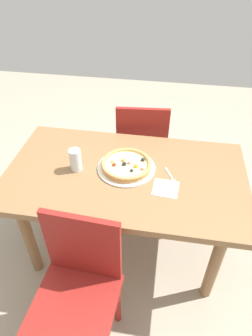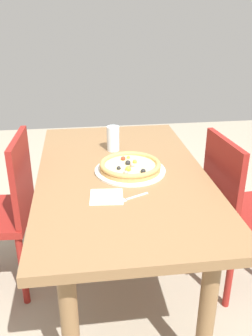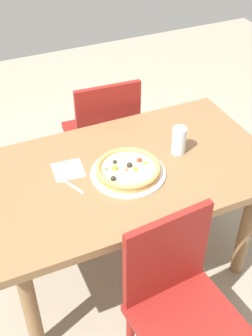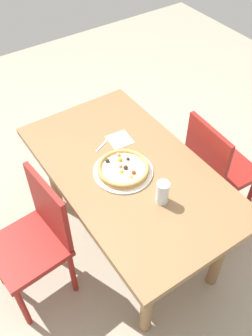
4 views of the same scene
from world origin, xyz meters
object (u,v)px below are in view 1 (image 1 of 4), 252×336
Objects in this scene: plate at (127,168)px; napkin at (166,188)px; pizza at (127,165)px; drinking_glass at (76,160)px; dining_table at (125,185)px; fork at (172,178)px; chair_near at (142,145)px; chair_far at (78,288)px.

plate is 2.49× the size of napkin.
drinking_glass is at bearing 10.27° from pizza.
dining_table is 10.20× the size of napkin.
fork is at bearing -107.74° from napkin.
chair_near is 0.71m from fork.
chair_far reaches higher than drinking_glass.
drinking_glass is (0.33, 0.64, 0.31)m from chair_near.
pizza is (0.03, 0.58, 0.27)m from chair_near.
plate is 0.31m from drinking_glass.
chair_near is at bearing -92.78° from plate.
plate is 2.23× the size of fork.
chair_near is 1.00× the size of chair_far.
napkin is (-0.38, -0.53, 0.24)m from chair_far.
plate reaches higher than napkin.
drinking_glass reaches higher than fork.
chair_near is 0.63m from plate.
pizza is at bearing -124.11° from fork.
chair_near is 1.26m from chair_far.
dining_table is 0.64m from chair_near.
chair_far is 0.78m from fork.
napkin is (-0.24, 0.14, -0.00)m from plate.
chair_near and chair_far have the same top height.
fork is at bearing -179.02° from drinking_glass.
plate is at bearing -97.94° from chair_far.
chair_far is 0.70m from drinking_glass.
dining_table is 10.28× the size of drinking_glass.
chair_near is 0.78m from drinking_glass.
napkin is at bearing 158.65° from dining_table.
chair_far is at bearing -58.12° from fork.
napkin is at bearing 150.43° from pizza.
plate is 0.28m from fork.
dining_table is 0.14m from pizza.
chair_near is 2.95× the size of pizza.
dining_table is 4.09× the size of plate.
chair_far is 2.55× the size of plate.
chair_far is at bearing 78.10° from dining_table.
chair_near is at bearing -117.11° from drinking_glass.
pizza reaches higher than napkin.
plate is at bearing -94.21° from dining_table.
dining_table is 1.61× the size of chair_far.
drinking_glass is at bearing -8.77° from napkin.
chair_near is at bearing -73.41° from napkin.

